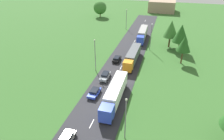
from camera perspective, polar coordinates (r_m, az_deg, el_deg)
road at (r=49.11m, az=0.49°, el=-3.28°), size 10.00×140.00×0.06m
lane_marking_centre at (r=46.77m, az=-0.44°, el=-5.01°), size 0.16×124.45×0.01m
truck_lead at (r=41.29m, az=0.80°, el=-6.59°), size 2.65×14.14×3.65m
truck_second at (r=57.86m, az=5.87°, el=4.01°), size 2.69×14.25×3.41m
truck_third at (r=76.20m, az=8.62°, el=10.08°), size 2.80×14.13×3.77m
car_lead at (r=34.82m, az=-12.81°, el=-18.48°), size 1.86×4.07×1.48m
car_second at (r=44.12m, az=-5.03°, el=-6.30°), size 1.99×4.12×1.37m
car_third at (r=49.87m, az=-1.96°, el=-1.66°), size 1.86×4.47×1.51m
car_fourth at (r=58.65m, az=1.36°, el=3.18°), size 1.86×4.16×1.42m
lamppost_lead at (r=32.22m, az=3.87°, el=-13.16°), size 0.36×0.36×8.07m
lamppost_second at (r=51.96m, az=-4.81°, el=4.57°), size 0.36×0.36×8.82m
lamppost_third at (r=66.12m, az=10.99°, el=9.48°), size 0.36×0.36×8.84m
lamppost_fourth at (r=87.71m, az=4.09°, el=14.48°), size 0.36×0.36×8.49m
tree_oak at (r=70.00m, az=16.41°, el=11.11°), size 4.91×4.91×9.03m
tree_birch at (r=58.94m, az=19.79°, el=6.98°), size 3.88×3.88×8.08m
tree_maple at (r=66.63m, az=19.02°, el=9.80°), size 5.02×5.02×9.01m
tree_elm at (r=108.66m, az=-3.43°, el=17.24°), size 6.68×6.68×8.08m
distant_building at (r=125.29m, az=13.97°, el=17.22°), size 14.56×13.10×6.09m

